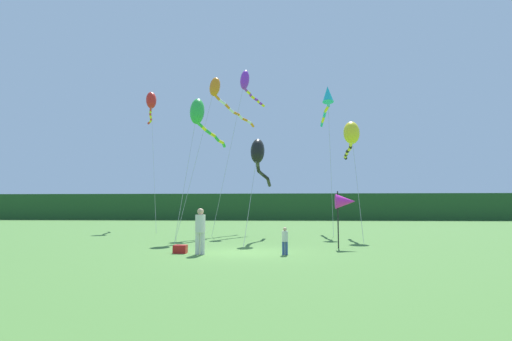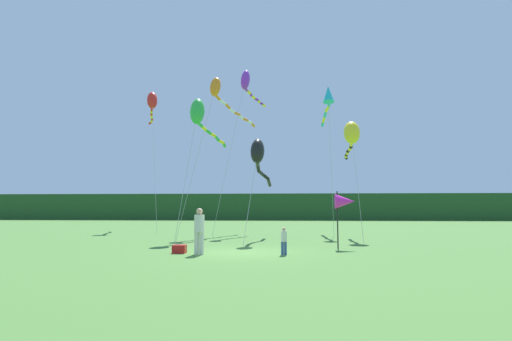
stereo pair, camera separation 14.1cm
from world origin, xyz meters
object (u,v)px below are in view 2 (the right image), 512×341
(kite_red, at_px, (152,102))
(kite_cyan, at_px, (328,98))
(kite_purple, at_px, (247,83))
(kite_yellow, at_px, (352,134))
(person_child, at_px, (284,239))
(person_adult, at_px, (199,229))
(cooler_box, at_px, (179,249))
(kite_black, at_px, (258,155))
(banner_flag_pole, at_px, (345,202))
(kite_green, at_px, (199,114))
(kite_orange, at_px, (220,93))

(kite_red, bearing_deg, kite_cyan, -18.02)
(kite_purple, height_order, kite_yellow, kite_purple)
(person_child, bearing_deg, kite_cyan, 76.42)
(person_adult, xyz_separation_m, cooler_box, (-0.90, 0.41, -0.86))
(person_adult, bearing_deg, kite_black, 72.82)
(kite_cyan, bearing_deg, kite_red, 161.98)
(person_adult, distance_m, banner_flag_pole, 6.96)
(kite_cyan, bearing_deg, cooler_box, -119.98)
(kite_purple, bearing_deg, cooler_box, -95.65)
(person_child, xyz_separation_m, kite_black, (-1.43, 6.28, 4.19))
(cooler_box, height_order, kite_purple, kite_purple)
(kite_cyan, distance_m, kite_yellow, 5.77)
(kite_purple, distance_m, kite_black, 10.74)
(person_adult, bearing_deg, kite_purple, 88.04)
(cooler_box, bearing_deg, person_child, -4.29)
(person_child, relative_size, kite_green, 0.13)
(person_adult, xyz_separation_m, kite_yellow, (7.57, 9.00, 5.36))
(kite_black, xyz_separation_m, kite_yellow, (5.61, 2.63, 1.58))
(kite_cyan, height_order, kite_yellow, kite_cyan)
(person_adult, relative_size, cooler_box, 3.47)
(kite_yellow, bearing_deg, kite_green, -174.08)
(banner_flag_pole, bearing_deg, kite_yellow, 77.38)
(person_adult, bearing_deg, cooler_box, 155.78)
(kite_red, xyz_separation_m, kite_green, (6.45, -10.28, -3.57))
(kite_purple, relative_size, kite_orange, 1.10)
(kite_red, distance_m, kite_black, 16.95)
(kite_purple, distance_m, kite_yellow, 10.39)
(kite_black, bearing_deg, person_child, -77.20)
(person_child, relative_size, kite_red, 0.09)
(kite_cyan, bearing_deg, kite_yellow, -78.03)
(banner_flag_pole, bearing_deg, kite_orange, 126.79)
(kite_red, height_order, kite_yellow, kite_red)
(person_adult, height_order, kite_black, kite_black)
(person_adult, xyz_separation_m, kite_cyan, (6.63, 13.46, 8.88))
(kite_green, bearing_deg, kite_cyan, 32.84)
(kite_orange, relative_size, kite_cyan, 1.06)
(cooler_box, height_order, kite_black, kite_black)
(banner_flag_pole, xyz_separation_m, kite_red, (-14.47, 15.37, 9.01))
(kite_black, bearing_deg, kite_purple, 100.15)
(person_adult, distance_m, kite_black, 7.66)
(kite_orange, bearing_deg, person_adult, -84.29)
(cooler_box, distance_m, kite_red, 22.25)
(person_adult, xyz_separation_m, kite_black, (1.97, 6.37, 3.77))
(cooler_box, bearing_deg, kite_orange, 91.80)
(person_child, bearing_deg, kite_orange, 110.00)
(person_child, xyz_separation_m, kite_purple, (-2.90, 14.50, 10.95))
(kite_green, xyz_separation_m, kite_cyan, (8.43, 5.44, 2.33))
(kite_red, height_order, kite_black, kite_red)
(person_adult, distance_m, kite_orange, 16.01)
(banner_flag_pole, xyz_separation_m, kite_purple, (-5.72, 11.65, 9.42))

